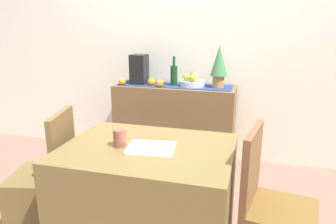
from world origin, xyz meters
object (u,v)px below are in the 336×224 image
(potted_plant, at_px, (219,64))
(dining_table, at_px, (148,200))
(chair_near_window, at_px, (45,197))
(wine_bottle, at_px, (174,75))
(coffee_maker, at_px, (139,69))
(sideboard_console, at_px, (174,124))
(fruit_bowl, at_px, (192,83))
(coffee_cup, at_px, (120,138))
(open_book, at_px, (151,148))

(potted_plant, distance_m, dining_table, 1.62)
(dining_table, bearing_deg, chair_near_window, 179.73)
(wine_bottle, height_order, chair_near_window, wine_bottle)
(coffee_maker, height_order, dining_table, coffee_maker)
(sideboard_console, xyz_separation_m, coffee_maker, (-0.39, 0.00, 0.58))
(fruit_bowl, bearing_deg, coffee_cup, -96.33)
(open_book, bearing_deg, fruit_bowl, 84.49)
(fruit_bowl, distance_m, potted_plant, 0.33)
(open_book, bearing_deg, coffee_cup, 173.38)
(sideboard_console, distance_m, coffee_cup, 1.51)
(coffee_cup, relative_size, chair_near_window, 0.12)
(sideboard_console, relative_size, potted_plant, 3.00)
(dining_table, xyz_separation_m, chair_near_window, (-0.79, 0.00, -0.10))
(wine_bottle, relative_size, dining_table, 0.29)
(open_book, xyz_separation_m, coffee_cup, (-0.20, -0.00, 0.04))
(sideboard_console, height_order, potted_plant, potted_plant)
(potted_plant, height_order, coffee_cup, potted_plant)
(wine_bottle, distance_m, potted_plant, 0.47)
(wine_bottle, xyz_separation_m, chair_near_window, (-0.59, -1.43, -0.69))
(sideboard_console, xyz_separation_m, dining_table, (0.19, -1.43, -0.05))
(chair_near_window, bearing_deg, open_book, -2.54)
(sideboard_console, distance_m, wine_bottle, 0.54)
(open_book, distance_m, coffee_cup, 0.21)
(fruit_bowl, relative_size, chair_near_window, 0.28)
(sideboard_console, distance_m, dining_table, 1.44)
(fruit_bowl, bearing_deg, sideboard_console, 180.00)
(dining_table, xyz_separation_m, coffee_cup, (-0.17, -0.03, 0.42))
(sideboard_console, height_order, chair_near_window, chair_near_window)
(open_book, bearing_deg, coffee_maker, 105.74)
(potted_plant, relative_size, coffee_cup, 3.89)
(potted_plant, height_order, open_book, potted_plant)
(potted_plant, bearing_deg, fruit_bowl, 180.00)
(potted_plant, relative_size, dining_table, 0.40)
(coffee_maker, xyz_separation_m, potted_plant, (0.84, -0.00, 0.08))
(open_book, bearing_deg, potted_plant, 74.26)
(coffee_maker, bearing_deg, fruit_bowl, 0.00)
(fruit_bowl, xyz_separation_m, chair_near_window, (-0.78, -1.43, -0.61))
(sideboard_console, height_order, fruit_bowl, fruit_bowl)
(sideboard_console, bearing_deg, fruit_bowl, 0.00)
(sideboard_console, height_order, coffee_maker, coffee_maker)
(fruit_bowl, distance_m, wine_bottle, 0.21)
(fruit_bowl, relative_size, dining_table, 0.24)
(potted_plant, relative_size, chair_near_window, 0.47)
(fruit_bowl, height_order, coffee_cup, fruit_bowl)
(potted_plant, bearing_deg, open_book, -98.65)
(coffee_maker, height_order, coffee_cup, coffee_maker)
(coffee_maker, distance_m, potted_plant, 0.84)
(sideboard_console, height_order, wine_bottle, wine_bottle)
(potted_plant, height_order, dining_table, potted_plant)
(dining_table, relative_size, chair_near_window, 1.16)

